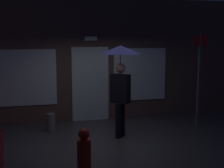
# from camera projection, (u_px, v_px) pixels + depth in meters

# --- Properties ---
(ground_plane) EXTENTS (18.00, 18.00, 0.00)m
(ground_plane) POSITION_uv_depth(u_px,v_px,m) (107.00, 143.00, 7.74)
(ground_plane) COLOR #423F44
(building_facade) EXTENTS (10.25, 0.48, 3.62)m
(building_facade) POSITION_uv_depth(u_px,v_px,m) (89.00, 60.00, 9.72)
(building_facade) COLOR brown
(building_facade) RESTS_ON ground
(person_with_umbrella) EXTENTS (1.01, 1.01, 2.30)m
(person_with_umbrella) POSITION_uv_depth(u_px,v_px,m) (120.00, 68.00, 7.95)
(person_with_umbrella) COLOR black
(person_with_umbrella) RESTS_ON ground
(street_sign_post) EXTENTS (0.40, 0.07, 2.64)m
(street_sign_post) POSITION_uv_depth(u_px,v_px,m) (199.00, 74.00, 8.94)
(street_sign_post) COLOR #595B60
(street_sign_post) RESTS_ON ground
(sidewalk_bollard) EXTENTS (0.22, 0.22, 0.48)m
(sidewalk_bollard) POSITION_uv_depth(u_px,v_px,m) (51.00, 122.00, 8.66)
(sidewalk_bollard) COLOR slate
(sidewalk_bollard) RESTS_ON ground
(fire_hydrant) EXTENTS (0.27, 0.27, 0.82)m
(fire_hydrant) POSITION_uv_depth(u_px,v_px,m) (84.00, 151.00, 6.11)
(fire_hydrant) COLOR #B21914
(fire_hydrant) RESTS_ON ground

